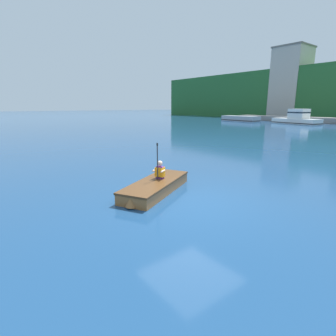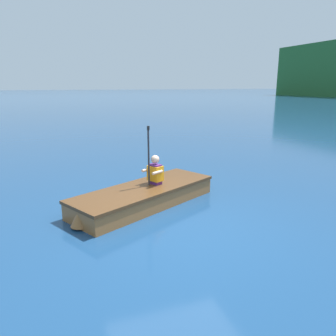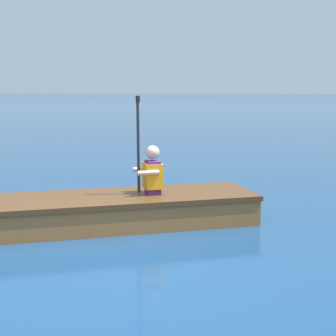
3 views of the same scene
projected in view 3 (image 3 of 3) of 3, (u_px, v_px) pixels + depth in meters
name	position (u px, v px, depth m)	size (l,w,h in m)	color
ground_plane	(119.00, 262.00, 5.01)	(300.00, 300.00, 0.00)	navy
rowboat_foreground	(125.00, 208.00, 6.35)	(2.38, 3.26, 0.37)	#935B2D
person_paddler	(152.00, 172.00, 6.37)	(0.44, 0.44, 1.21)	#592672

